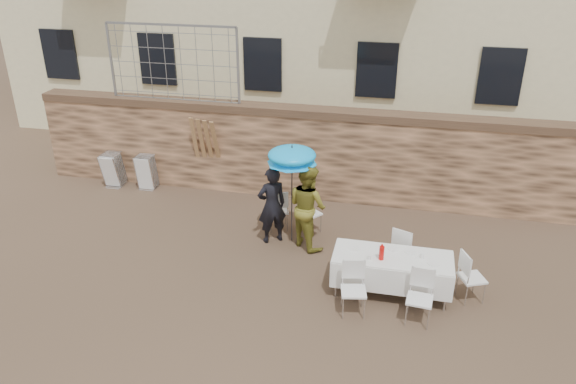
% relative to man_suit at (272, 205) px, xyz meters
% --- Properties ---
extents(ground, '(80.00, 80.00, 0.00)m').
position_rel_man_suit_xyz_m(ground, '(0.04, -2.65, -0.84)').
color(ground, brown).
rests_on(ground, ground).
extents(stone_wall, '(13.00, 0.50, 2.20)m').
position_rel_man_suit_xyz_m(stone_wall, '(0.04, 2.35, 0.26)').
color(stone_wall, '#876043').
rests_on(stone_wall, ground).
extents(chain_link_fence, '(3.20, 0.06, 1.80)m').
position_rel_man_suit_xyz_m(chain_link_fence, '(-2.96, 2.35, 2.26)').
color(chain_link_fence, gray).
rests_on(chain_link_fence, stone_wall).
extents(man_suit, '(0.73, 0.68, 1.68)m').
position_rel_man_suit_xyz_m(man_suit, '(0.00, 0.00, 0.00)').
color(man_suit, black).
rests_on(man_suit, ground).
extents(woman_dress, '(1.11, 1.09, 1.81)m').
position_rel_man_suit_xyz_m(woman_dress, '(0.75, 0.00, 0.06)').
color(woman_dress, '#A59D32').
rests_on(woman_dress, ground).
extents(umbrella, '(1.01, 1.01, 2.00)m').
position_rel_man_suit_xyz_m(umbrella, '(0.40, 0.10, 1.04)').
color(umbrella, '#3F3F44').
rests_on(umbrella, ground).
extents(couple_chair_left, '(0.61, 0.61, 0.96)m').
position_rel_man_suit_xyz_m(couple_chair_left, '(0.00, 0.55, -0.36)').
color(couple_chair_left, white).
rests_on(couple_chair_left, ground).
extents(couple_chair_right, '(0.67, 0.67, 0.96)m').
position_rel_man_suit_xyz_m(couple_chair_right, '(0.70, 0.55, -0.36)').
color(couple_chair_right, white).
rests_on(couple_chair_right, ground).
extents(banquet_table, '(2.10, 0.85, 0.78)m').
position_rel_man_suit_xyz_m(banquet_table, '(2.54, -1.34, -0.11)').
color(banquet_table, white).
rests_on(banquet_table, ground).
extents(soda_bottle, '(0.09, 0.09, 0.26)m').
position_rel_man_suit_xyz_m(soda_bottle, '(2.34, -1.49, 0.06)').
color(soda_bottle, red).
rests_on(soda_bottle, banquet_table).
extents(table_chair_front_left, '(0.56, 0.56, 0.96)m').
position_rel_man_suit_xyz_m(table_chair_front_left, '(1.94, -2.09, -0.36)').
color(table_chair_front_left, white).
rests_on(table_chair_front_left, ground).
extents(table_chair_front_right, '(0.52, 0.52, 0.96)m').
position_rel_man_suit_xyz_m(table_chair_front_right, '(3.04, -2.09, -0.36)').
color(table_chair_front_right, white).
rests_on(table_chair_front_right, ground).
extents(table_chair_back, '(0.63, 0.63, 0.96)m').
position_rel_man_suit_xyz_m(table_chair_back, '(2.74, -0.54, -0.36)').
color(table_chair_back, white).
rests_on(table_chair_back, ground).
extents(table_chair_side, '(0.63, 0.63, 0.96)m').
position_rel_man_suit_xyz_m(table_chair_side, '(3.94, -1.24, -0.36)').
color(table_chair_side, white).
rests_on(table_chair_side, ground).
extents(chair_stack_left, '(0.46, 0.55, 0.92)m').
position_rel_man_suit_xyz_m(chair_stack_left, '(-4.61, 2.02, -0.38)').
color(chair_stack_left, white).
rests_on(chair_stack_left, ground).
extents(chair_stack_right, '(0.46, 0.47, 0.92)m').
position_rel_man_suit_xyz_m(chair_stack_right, '(-3.71, 2.02, -0.38)').
color(chair_stack_right, white).
rests_on(chair_stack_right, ground).
extents(wood_planks, '(0.70, 0.20, 2.00)m').
position_rel_man_suit_xyz_m(wood_planks, '(-2.11, 2.09, 0.16)').
color(wood_planks, '#A37749').
rests_on(wood_planks, ground).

